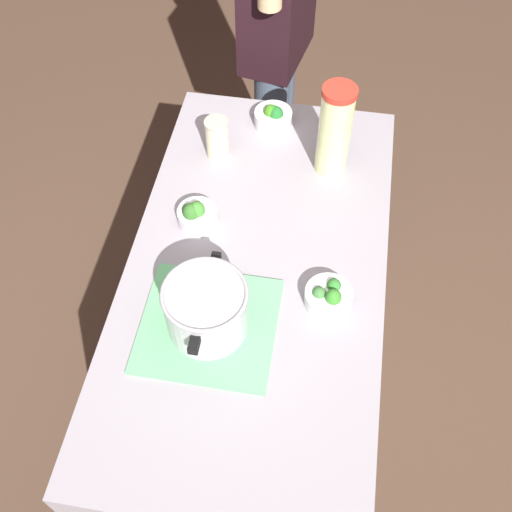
# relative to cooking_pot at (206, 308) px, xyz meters

# --- Properties ---
(ground_plane) EXTENTS (8.00, 8.00, 0.00)m
(ground_plane) POSITION_rel_cooking_pot_xyz_m (0.21, -0.09, -0.99)
(ground_plane) COLOR brown
(counter_slab) EXTENTS (1.39, 0.72, 0.91)m
(counter_slab) POSITION_rel_cooking_pot_xyz_m (0.21, -0.09, -0.54)
(counter_slab) COLOR gray
(counter_slab) RESTS_ON ground_plane
(dish_cloth) EXTENTS (0.34, 0.35, 0.01)m
(dish_cloth) POSITION_rel_cooking_pot_xyz_m (-0.00, 0.00, -0.09)
(dish_cloth) COLOR #66BD79
(dish_cloth) RESTS_ON counter_slab
(cooking_pot) EXTENTS (0.29, 0.22, 0.16)m
(cooking_pot) POSITION_rel_cooking_pot_xyz_m (0.00, 0.00, 0.00)
(cooking_pot) COLOR #B7B7BC
(cooking_pot) RESTS_ON dish_cloth
(lemonade_pitcher) EXTENTS (0.10, 0.10, 0.31)m
(lemonade_pitcher) POSITION_rel_cooking_pot_xyz_m (0.62, -0.26, 0.06)
(lemonade_pitcher) COLOR beige
(lemonade_pitcher) RESTS_ON counter_slab
(mason_jar) EXTENTS (0.07, 0.07, 0.14)m
(mason_jar) POSITION_rel_cooking_pot_xyz_m (0.62, 0.10, -0.02)
(mason_jar) COLOR beige
(mason_jar) RESTS_ON counter_slab
(broccoli_bowl_front) EXTENTS (0.12, 0.12, 0.08)m
(broccoli_bowl_front) POSITION_rel_cooking_pot_xyz_m (0.79, -0.05, -0.06)
(broccoli_bowl_front) COLOR silver
(broccoli_bowl_front) RESTS_ON counter_slab
(broccoli_bowl_center) EXTENTS (0.13, 0.13, 0.08)m
(broccoli_bowl_center) POSITION_rel_cooking_pot_xyz_m (0.13, -0.30, -0.06)
(broccoli_bowl_center) COLOR silver
(broccoli_bowl_center) RESTS_ON counter_slab
(broccoli_bowl_back) EXTENTS (0.12, 0.12, 0.09)m
(broccoli_bowl_back) POSITION_rel_cooking_pot_xyz_m (0.33, 0.11, -0.05)
(broccoli_bowl_back) COLOR silver
(broccoli_bowl_back) RESTS_ON counter_slab
(person_cook) EXTENTS (0.50, 0.26, 1.67)m
(person_cook) POSITION_rel_cooking_pot_xyz_m (1.26, 0.00, -0.07)
(person_cook) COLOR #435162
(person_cook) RESTS_ON ground_plane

